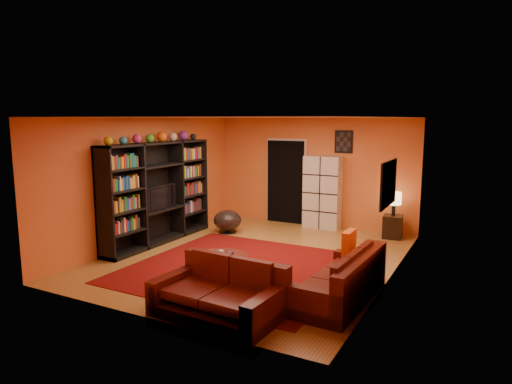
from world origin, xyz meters
The scene contains 20 objects.
floor centered at (0.00, 0.00, 0.00)m, with size 6.00×6.00×0.00m, color olive.
ceiling centered at (0.00, 0.00, 2.60)m, with size 6.00×6.00×0.00m, color white.
wall_back centered at (0.00, 3.00, 1.30)m, with size 6.00×6.00×0.00m, color #D2672E.
wall_front centered at (0.00, -3.00, 1.30)m, with size 6.00×6.00×0.00m, color #D2672E.
wall_left centered at (-2.50, 0.00, 1.30)m, with size 6.00×6.00×0.00m, color #D2672E.
wall_right centered at (2.50, 0.00, 1.30)m, with size 6.00×6.00×0.00m, color #D2672E.
rug centered at (0.10, -0.70, 0.01)m, with size 3.60×3.60×0.01m, color #510909.
doorway centered at (-0.70, 2.96, 1.02)m, with size 0.95×0.10×2.04m, color black.
wall_art_right centered at (2.48, -0.30, 1.60)m, with size 0.03×1.00×0.70m, color black.
wall_art_back centered at (0.75, 2.98, 2.05)m, with size 0.42×0.03×0.52m, color black.
entertainment_unit centered at (-2.27, 0.00, 1.05)m, with size 0.45×3.00×2.10m, color black.
tv centered at (-2.23, -0.06, 0.97)m, with size 0.12×0.89×0.51m, color black.
sofa centered at (2.13, -1.25, 0.29)m, with size 0.88×1.99×0.85m.
loveseat centered at (0.81, -2.41, 0.28)m, with size 1.72×1.10×0.85m.
throw_pillow centered at (1.95, -0.48, 0.63)m, with size 0.12×0.42×0.42m, color orange.
coffee_table centered at (0.18, -1.43, 0.39)m, with size 0.87×0.87×0.43m.
storage_cabinet centered at (0.32, 2.80, 0.86)m, with size 0.86×0.38×1.72m, color beige.
bowl_chair centered at (-1.42, 1.36, 0.28)m, with size 0.63×0.63×0.52m.
side_table centered at (2.01, 2.63, 0.25)m, with size 0.40×0.40×0.50m, color black.
table_lamp centered at (2.01, 2.63, 0.87)m, with size 0.31×0.31×0.51m.
Camera 1 is at (3.91, -7.30, 2.58)m, focal length 32.00 mm.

